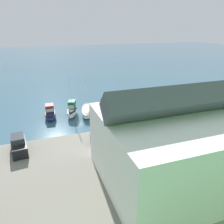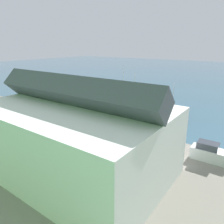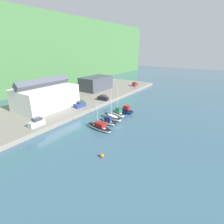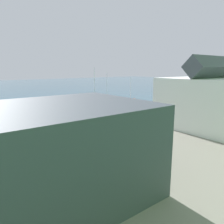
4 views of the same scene
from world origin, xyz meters
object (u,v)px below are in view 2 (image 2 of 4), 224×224
object	(u,v)px
moored_boat_0	(173,118)
parked_car_1	(87,124)
moored_boat_3	(124,107)
parked_car_0	(49,110)
parked_car_2	(209,153)
moored_boat_2	(136,112)
moored_boat_4	(110,105)
moored_boat_1	(155,113)

from	to	relation	value
moored_boat_0	parked_car_1	xyz separation A→B (m)	(8.38, 14.98, 1.41)
moored_boat_0	parked_car_1	world-z (taller)	moored_boat_0
moored_boat_3	moored_boat_0	bearing A→B (deg)	-156.92
parked_car_0	parked_car_2	world-z (taller)	same
moored_boat_2	parked_car_2	distance (m)	21.39
moored_boat_0	moored_boat_4	world-z (taller)	moored_boat_0
parked_car_0	parked_car_1	distance (m)	11.33
moored_boat_1	parked_car_1	bearing A→B (deg)	75.49
moored_boat_3	parked_car_1	xyz separation A→B (m)	(-2.24, 14.33, 1.01)
moored_boat_2	parked_car_0	distance (m)	17.28
moored_boat_0	parked_car_1	size ratio (longest dim) A/B	1.97
moored_boat_4	moored_boat_1	bearing A→B (deg)	-175.08
moored_boat_2	moored_boat_3	size ratio (longest dim) A/B	0.91
parked_car_1	moored_boat_4	bearing A→B (deg)	-153.03
moored_boat_1	parked_car_1	xyz separation A→B (m)	(4.57, 14.95, 1.26)
moored_boat_4	moored_boat_3	bearing A→B (deg)	178.37
moored_boat_2	parked_car_1	distance (m)	14.13
moored_boat_2	parked_car_0	bearing A→B (deg)	61.75
moored_boat_1	moored_boat_3	world-z (taller)	moored_boat_3
moored_boat_1	parked_car_0	distance (m)	20.70
moored_boat_0	moored_boat_1	world-z (taller)	moored_boat_0
moored_boat_1	moored_boat_3	size ratio (longest dim) A/B	0.59
moored_boat_3	parked_car_1	distance (m)	14.54
moored_boat_3	parked_car_0	world-z (taller)	moored_boat_3
moored_boat_4	parked_car_0	xyz separation A→B (m)	(4.83, 13.11, 1.20)
moored_boat_0	parked_car_2	world-z (taller)	moored_boat_0
moored_boat_4	parked_car_2	xyz separation A→B (m)	(-24.24, 13.40, 1.20)
moored_boat_2	parked_car_1	bearing A→B (deg)	102.65
moored_boat_1	parked_car_0	bearing A→B (deg)	42.69
moored_boat_3	parked_car_0	bearing A→B (deg)	74.41
moored_boat_1	parked_car_1	distance (m)	15.68
moored_boat_2	moored_boat_0	bearing A→B (deg)	-157.54
moored_boat_2	parked_car_2	xyz separation A→B (m)	(-17.14, 12.72, 1.37)
parked_car_1	parked_car_2	world-z (taller)	same
moored_boat_0	parked_car_1	bearing A→B (deg)	67.95
parked_car_1	moored_boat_0	bearing A→B (deg)	154.30
moored_boat_0	parked_car_0	size ratio (longest dim) A/B	1.94
moored_boat_3	moored_boat_4	size ratio (longest dim) A/B	1.76
moored_boat_1	moored_boat_2	size ratio (longest dim) A/B	0.65
moored_boat_0	moored_boat_2	size ratio (longest dim) A/B	0.94
moored_boat_1	parked_car_0	size ratio (longest dim) A/B	1.33
moored_boat_1	moored_boat_3	bearing A→B (deg)	7.65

